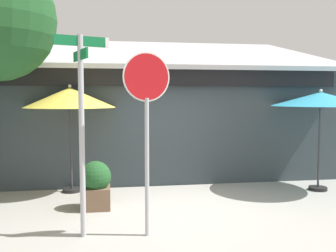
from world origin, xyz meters
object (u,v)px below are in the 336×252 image
object	(u,v)px
stop_sign	(147,108)
patio_umbrella_teal_center	(321,100)
street_sign_post	(82,117)
sidewalk_planter	(96,184)
patio_umbrella_mustard_left	(70,98)

from	to	relation	value
stop_sign	patio_umbrella_teal_center	world-z (taller)	stop_sign
street_sign_post	sidewalk_planter	size ratio (longest dim) A/B	3.34
patio_umbrella_teal_center	patio_umbrella_mustard_left	bearing A→B (deg)	172.52
stop_sign	patio_umbrella_mustard_left	xyz separation A→B (m)	(-1.51, 3.16, 0.15)
street_sign_post	patio_umbrella_mustard_left	size ratio (longest dim) A/B	1.27
street_sign_post	patio_umbrella_mustard_left	distance (m)	3.08
patio_umbrella_mustard_left	sidewalk_planter	bearing A→B (deg)	-67.24
street_sign_post	patio_umbrella_teal_center	distance (m)	5.94
stop_sign	sidewalk_planter	world-z (taller)	stop_sign
patio_umbrella_mustard_left	sidewalk_planter	size ratio (longest dim) A/B	2.63
patio_umbrella_mustard_left	sidewalk_planter	distance (m)	2.38
patio_umbrella_mustard_left	patio_umbrella_teal_center	distance (m)	6.01
stop_sign	patio_umbrella_mustard_left	world-z (taller)	stop_sign
patio_umbrella_mustard_left	patio_umbrella_teal_center	bearing A→B (deg)	-7.48
stop_sign	patio_umbrella_teal_center	bearing A→B (deg)	28.08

